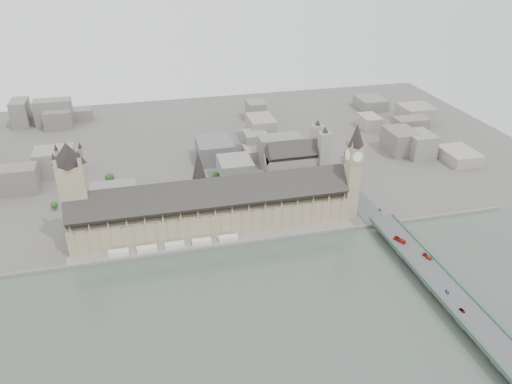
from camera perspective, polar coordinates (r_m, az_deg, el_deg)
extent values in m
plane|color=#595651|center=(476.76, -4.53, -5.36)|extent=(900.00, 900.00, 0.00)
plane|color=#424E46|center=(352.45, 0.34, -19.81)|extent=(600.00, 600.00, 0.00)
cube|color=gray|center=(463.57, -4.22, -6.20)|extent=(600.00, 1.50, 3.00)
cube|color=gray|center=(470.02, -4.38, -5.75)|extent=(270.00, 15.00, 2.00)
cube|color=white|center=(466.13, -15.44, -6.69)|extent=(18.00, 7.00, 4.00)
cube|color=white|center=(465.13, -12.36, -6.36)|extent=(18.00, 7.00, 4.00)
cube|color=white|center=(465.46, -9.28, -6.01)|extent=(18.00, 7.00, 4.00)
cube|color=white|center=(467.14, -6.22, -5.64)|extent=(18.00, 7.00, 4.00)
cube|color=white|center=(470.14, -3.20, -5.26)|extent=(18.00, 7.00, 4.00)
cube|color=gray|center=(486.97, -4.99, -2.88)|extent=(265.00, 40.00, 25.00)
cube|color=#2C2A27|center=(475.86, -5.10, -0.54)|extent=(265.00, 40.73, 40.73)
cube|color=gray|center=(503.73, 10.82, 0.22)|extent=(12.00, 12.00, 62.00)
cube|color=gray|center=(487.19, 11.22, 4.28)|extent=(14.00, 14.00, 16.00)
cylinder|color=white|center=(490.14, 11.99, 4.35)|extent=(0.60, 10.00, 10.00)
cylinder|color=white|center=(484.33, 10.44, 4.21)|extent=(0.60, 10.00, 10.00)
cylinder|color=white|center=(493.16, 10.89, 4.61)|extent=(10.00, 0.60, 10.00)
cylinder|color=white|center=(481.25, 11.57, 3.95)|extent=(10.00, 0.60, 10.00)
cone|color=#2B2422|center=(480.08, 11.43, 6.36)|extent=(17.00, 17.00, 22.00)
cylinder|color=gold|center=(475.25, 11.59, 7.93)|extent=(1.00, 1.00, 6.00)
sphere|color=gold|center=(474.10, 11.63, 8.33)|extent=(2.00, 2.00, 2.00)
cone|color=gray|center=(490.72, 11.74, 5.93)|extent=(2.40, 2.40, 8.00)
cone|color=gray|center=(485.48, 10.34, 5.82)|extent=(2.40, 2.40, 8.00)
cone|color=gray|center=(479.93, 12.38, 5.35)|extent=(2.40, 2.40, 8.00)
cone|color=gray|center=(474.57, 10.95, 5.24)|extent=(2.40, 2.40, 8.00)
cube|color=gray|center=(479.39, -19.78, -1.32)|extent=(23.00, 23.00, 80.00)
cone|color=#2B2422|center=(458.53, -20.77, 4.14)|extent=(30.00, 30.00, 20.00)
cylinder|color=gray|center=(476.31, -6.44, 0.50)|extent=(12.00, 12.00, 20.00)
cone|color=#2B2422|center=(465.83, -6.60, 3.12)|extent=(13.00, 13.00, 28.00)
cube|color=#474749|center=(456.61, 18.12, -7.76)|extent=(25.00, 325.00, 10.25)
cube|color=gray|center=(571.09, 4.19, 2.54)|extent=(60.00, 28.00, 34.00)
cube|color=#2C2A27|center=(562.06, 4.27, 4.57)|extent=(60.00, 28.28, 28.28)
cube|color=gray|center=(585.20, 6.88, 4.67)|extent=(12.00, 12.00, 64.00)
cube|color=gray|center=(564.76, 7.71, 3.73)|extent=(12.00, 12.00, 64.00)
imported|color=red|center=(470.44, 16.12, -5.29)|extent=(7.42, 11.88, 3.29)
imported|color=red|center=(455.95, 18.97, -6.98)|extent=(4.04, 9.68, 2.63)
imported|color=#173B96|center=(421.92, 21.02, -10.61)|extent=(2.55, 4.55, 1.46)
imported|color=gray|center=(408.31, 22.51, -12.39)|extent=(2.80, 5.24, 1.40)
imported|color=gray|center=(515.61, 14.01, -2.01)|extent=(2.89, 4.75, 1.29)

